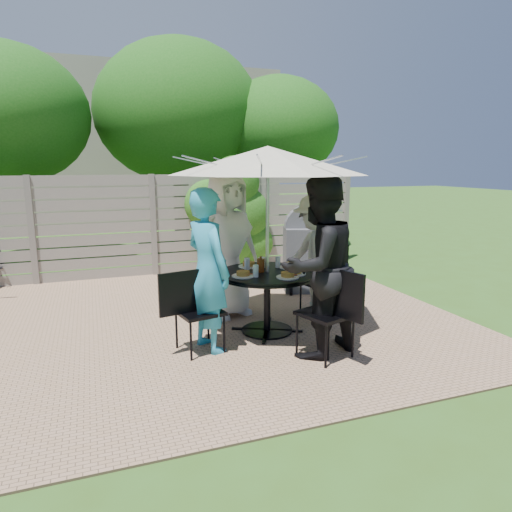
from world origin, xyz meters
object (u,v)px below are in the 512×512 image
object	(u,v)px
plate_extra	(296,272)
chair_front	(326,331)
chair_left	(199,328)
plate_front	(288,276)
coffee_cup	(262,263)
glass_right	(278,262)
glass_back	(247,264)
person_front	(318,267)
person_back	(227,245)
glass_front	(289,269)
chair_right	(322,296)
glass_left	(256,271)
umbrella	(268,161)
plate_back	(249,265)
plate_left	(243,274)
patio_table	(267,291)
person_right	(316,258)
plate_right	(289,266)
person_left	(208,271)
syrup_jug	(261,265)
chair_back	(222,294)
bbq_grill	(306,253)

from	to	relation	value
plate_extra	chair_front	bearing A→B (deg)	-86.49
chair_left	plate_front	xyz separation A→B (m)	(1.03, -0.03, 0.50)
plate_extra	coffee_cup	world-z (taller)	coffee_cup
glass_right	glass_back	bearing A→B (deg)	175.60
glass_right	person_front	bearing A→B (deg)	-86.91
chair_left	glass_right	distance (m)	1.35
person_back	glass_front	size ratio (longest dim) A/B	13.80
chair_right	glass_back	world-z (taller)	chair_right
glass_left	umbrella	bearing A→B (deg)	40.60
plate_back	glass_back	size ratio (longest dim) A/B	1.86
plate_left	plate_extra	xyz separation A→B (m)	(0.61, -0.11, 0.00)
patio_table	glass_left	bearing A→B (deg)	-139.40
umbrella	person_front	size ratio (longest dim) A/B	1.51
person_right	glass_front	distance (m)	0.77
chair_front	plate_extra	size ratio (longest dim) A/B	4.15
plate_back	glass_left	xyz separation A→B (m)	(-0.10, -0.52, 0.05)
coffee_cup	plate_front	bearing A→B (deg)	-81.18
glass_front	coffee_cup	xyz separation A→B (m)	(-0.16, 0.45, -0.01)
glass_left	coffee_cup	size ratio (longest dim) A/B	1.17
umbrella	chair_front	xyz separation A→B (m)	(0.31, -0.92, -1.76)
glass_left	glass_right	distance (m)	0.56
chair_front	glass_right	world-z (taller)	chair_front
patio_table	plate_front	xyz separation A→B (m)	(0.11, -0.34, 0.25)
person_right	plate_right	size ratio (longest dim) A/B	6.37
person_front	plate_extra	size ratio (longest dim) A/B	8.04
coffee_cup	plate_extra	bearing A→B (deg)	-62.65
chair_left	person_left	xyz separation A→B (m)	(0.13, 0.04, 0.61)
chair_right	plate_left	size ratio (longest dim) A/B	3.65
chair_front	coffee_cup	distance (m)	1.30
chair_right	coffee_cup	xyz separation A→B (m)	(-0.89, -0.07, 0.53)
person_left	chair_front	world-z (taller)	person_left
patio_table	syrup_jug	xyz separation A→B (m)	(-0.07, 0.03, 0.31)
person_back	plate_right	xyz separation A→B (m)	(0.61, -0.67, -0.18)
person_left	glass_right	bearing A→B (deg)	-84.50
chair_left	person_left	size ratio (longest dim) A/B	0.52
chair_back	plate_back	distance (m)	0.79
glass_back	coffee_cup	bearing A→B (deg)	7.66
glass_back	chair_left	bearing A→B (deg)	-144.72
person_front	person_left	bearing A→B (deg)	-45.00
person_back	person_front	size ratio (longest dim) A/B	1.00
glass_left	bbq_grill	world-z (taller)	bbq_grill
chair_front	plate_left	world-z (taller)	chair_front
chair_left	syrup_jug	xyz separation A→B (m)	(0.84, 0.33, 0.56)
person_back	syrup_jug	xyz separation A→B (m)	(0.19, -0.76, -0.13)
umbrella	plate_left	world-z (taller)	umbrella
plate_back	glass_right	xyz separation A→B (m)	(0.33, -0.16, 0.05)
person_back	coffee_cup	world-z (taller)	person_back
patio_table	plate_back	size ratio (longest dim) A/B	5.65
chair_right	plate_right	xyz separation A→B (m)	(-0.57, -0.19, 0.50)
patio_table	chair_right	xyz separation A→B (m)	(0.92, 0.31, -0.24)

